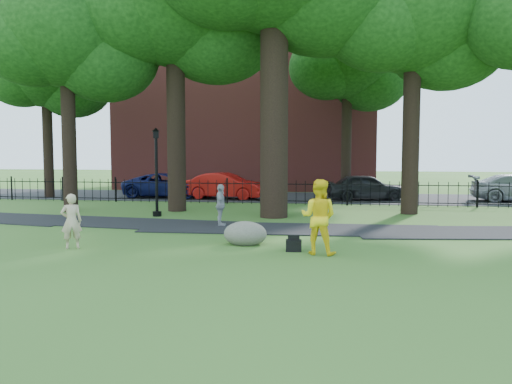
% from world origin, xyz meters
% --- Properties ---
extents(ground, '(120.00, 120.00, 0.00)m').
position_xyz_m(ground, '(0.00, 0.00, 0.00)').
color(ground, '#325A1F').
rests_on(ground, ground).
extents(footpath, '(36.07, 3.85, 0.03)m').
position_xyz_m(footpath, '(1.00, 3.90, 0.00)').
color(footpath, black).
rests_on(footpath, ground).
extents(street, '(80.00, 7.00, 0.02)m').
position_xyz_m(street, '(0.00, 16.00, 0.00)').
color(street, black).
rests_on(street, ground).
extents(iron_fence, '(44.00, 0.04, 1.20)m').
position_xyz_m(iron_fence, '(0.00, 12.00, 0.60)').
color(iron_fence, black).
rests_on(iron_fence, ground).
extents(brick_building, '(18.00, 8.00, 12.00)m').
position_xyz_m(brick_building, '(-4.00, 24.00, 6.00)').
color(brick_building, maroon).
rests_on(brick_building, ground).
extents(tree_row, '(26.82, 7.96, 12.42)m').
position_xyz_m(tree_row, '(0.52, 8.40, 8.15)').
color(tree_row, black).
rests_on(tree_row, ground).
extents(woman, '(0.64, 0.58, 1.47)m').
position_xyz_m(woman, '(-4.55, -0.36, 0.74)').
color(woman, '#CDB08D').
rests_on(woman, ground).
extents(man, '(1.06, 0.90, 1.90)m').
position_xyz_m(man, '(2.00, -0.09, 0.95)').
color(man, yellow).
rests_on(man, ground).
extents(pedestrian, '(0.44, 0.89, 1.47)m').
position_xyz_m(pedestrian, '(-1.54, 4.25, 0.74)').
color(pedestrian, '#9C9DA0').
rests_on(pedestrian, ground).
extents(boulder, '(1.28, 1.01, 0.71)m').
position_xyz_m(boulder, '(-0.07, 0.96, 0.36)').
color(boulder, gray).
rests_on(boulder, ground).
extents(lamppost, '(0.35, 0.35, 3.57)m').
position_xyz_m(lamppost, '(-4.71, 6.55, 1.75)').
color(lamppost, black).
rests_on(lamppost, ground).
extents(backpack, '(0.42, 0.29, 0.30)m').
position_xyz_m(backpack, '(1.36, 0.17, 0.15)').
color(backpack, black).
rests_on(backpack, ground).
extents(red_bag, '(0.35, 0.25, 0.22)m').
position_xyz_m(red_bag, '(0.00, 2.27, 0.11)').
color(red_bag, maroon).
rests_on(red_bag, ground).
extents(red_sedan, '(4.61, 2.15, 1.46)m').
position_xyz_m(red_sedan, '(-3.60, 14.38, 0.73)').
color(red_sedan, '#AC110D').
rests_on(red_sedan, ground).
extents(navy_van, '(5.12, 2.58, 1.39)m').
position_xyz_m(navy_van, '(-7.17, 14.95, 0.69)').
color(navy_van, '#0E1347').
rests_on(navy_van, ground).
extents(grey_car, '(4.41, 2.27, 1.44)m').
position_xyz_m(grey_car, '(4.08, 14.91, 0.72)').
color(grey_car, black).
rests_on(grey_car, ground).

